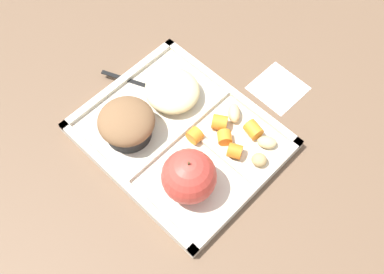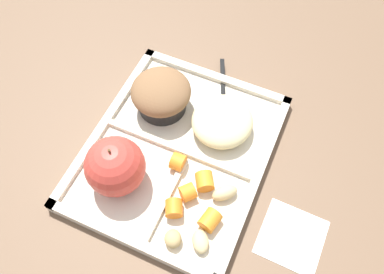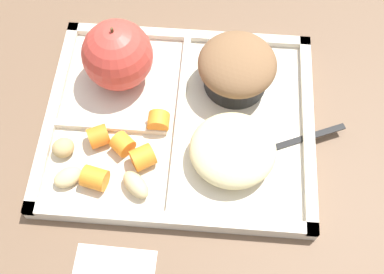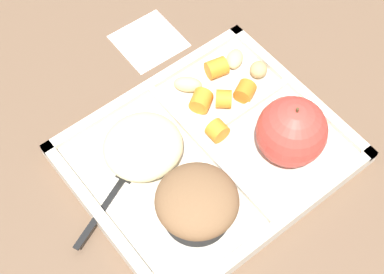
{
  "view_description": "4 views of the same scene",
  "coord_description": "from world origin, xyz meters",
  "views": [
    {
      "loc": [
        -0.29,
        0.27,
        0.72
      ],
      "look_at": [
        -0.03,
        0.0,
        0.05
      ],
      "focal_mm": 42.67,
      "sensor_mm": 36.0,
      "label": 1
    },
    {
      "loc": [
        -0.27,
        -0.14,
        0.58
      ],
      "look_at": [
        0.01,
        -0.02,
        0.05
      ],
      "focal_mm": 37.02,
      "sensor_mm": 36.0,
      "label": 2
    },
    {
      "loc": [
        0.04,
        -0.3,
        0.54
      ],
      "look_at": [
        0.02,
        -0.05,
        0.06
      ],
      "focal_mm": 45.09,
      "sensor_mm": 36.0,
      "label": 3
    },
    {
      "loc": [
        0.26,
        0.29,
        0.68
      ],
      "look_at": [
        0.02,
        -0.01,
        0.06
      ],
      "focal_mm": 55.89,
      "sensor_mm": 36.0,
      "label": 4
    }
  ],
  "objects": [
    {
      "name": "potato_chunk_browned",
      "position": [
        -0.12,
        -0.09,
        0.02
      ],
      "size": [
        0.04,
        0.04,
        0.02
      ],
      "primitive_type": "ellipsoid",
      "rotation": [
        0.0,
        0.0,
        3.74
      ],
      "color": "tan",
      "rests_on": "lunch_tray"
    },
    {
      "name": "plastic_fork",
      "position": [
        0.12,
        -0.03,
        0.01
      ],
      "size": [
        0.16,
        0.08,
        0.0
      ],
      "color": "black",
      "rests_on": "lunch_tray"
    },
    {
      "name": "carrot_slice_center",
      "position": [
        -0.02,
        -0.01,
        0.03
      ],
      "size": [
        0.03,
        0.02,
        0.03
      ],
      "primitive_type": "cylinder",
      "rotation": [
        0.0,
        1.57,
        1.58
      ],
      "color": "orange",
      "rests_on": "lunch_tray"
    },
    {
      "name": "meatball_back",
      "position": [
        0.07,
        -0.04,
        0.03
      ],
      "size": [
        0.03,
        0.03,
        0.03
      ],
      "primitive_type": "sphere",
      "color": "brown",
      "rests_on": "lunch_tray"
    },
    {
      "name": "ground",
      "position": [
        0.0,
        0.0,
        0.0
      ],
      "size": [
        6.0,
        6.0,
        0.0
      ],
      "primitive_type": "plane",
      "color": "brown"
    },
    {
      "name": "lunch_tray",
      "position": [
        -0.0,
        -0.0,
        0.01
      ],
      "size": [
        0.34,
        0.28,
        0.02
      ],
      "color": "beige",
      "rests_on": "ground"
    },
    {
      "name": "potato_chunk_wedge",
      "position": [
        -0.14,
        -0.06,
        0.02
      ],
      "size": [
        0.04,
        0.03,
        0.02
      ],
      "primitive_type": "ellipsoid",
      "rotation": [
        0.0,
        0.0,
        5.22
      ],
      "color": "tan",
      "rests_on": "lunch_tray"
    },
    {
      "name": "carrot_slice_back",
      "position": [
        -0.1,
        -0.04,
        0.03
      ],
      "size": [
        0.03,
        0.03,
        0.03
      ],
      "primitive_type": "cylinder",
      "rotation": [
        0.0,
        1.57,
        0.46
      ],
      "color": "orange",
      "rests_on": "lunch_tray"
    },
    {
      "name": "green_apple",
      "position": [
        -0.08,
        0.06,
        0.06
      ],
      "size": [
        0.09,
        0.09,
        0.1
      ],
      "color": "#C63D33",
      "rests_on": "lunch_tray"
    },
    {
      "name": "egg_noodle_pile",
      "position": [
        0.07,
        -0.05,
        0.03
      ],
      "size": [
        0.1,
        0.1,
        0.04
      ],
      "primitive_type": "ellipsoid",
      "color": "beige",
      "rests_on": "lunch_tray"
    },
    {
      "name": "carrot_slice_diagonal",
      "position": [
        -0.04,
        -0.06,
        0.03
      ],
      "size": [
        0.04,
        0.04,
        0.03
      ],
      "primitive_type": "cylinder",
      "rotation": [
        0.0,
        1.57,
        0.55
      ],
      "color": "orange",
      "rests_on": "lunch_tray"
    },
    {
      "name": "potato_chunk_large",
      "position": [
        -0.04,
        -0.1,
        0.02
      ],
      "size": [
        0.04,
        0.04,
        0.02
      ],
      "primitive_type": "ellipsoid",
      "rotation": [
        0.0,
        0.0,
        2.34
      ],
      "color": "tan",
      "rests_on": "lunch_tray"
    },
    {
      "name": "meatball_front",
      "position": [
        0.07,
        -0.03,
        0.03
      ],
      "size": [
        0.04,
        0.04,
        0.04
      ],
      "primitive_type": "sphere",
      "color": "brown",
      "rests_on": "lunch_tray"
    },
    {
      "name": "paper_napkin",
      "position": [
        -0.06,
        -0.21,
        0.0
      ],
      "size": [
        0.09,
        0.09,
        0.0
      ],
      "primitive_type": "cube",
      "rotation": [
        0.0,
        0.0,
        -0.02
      ],
      "color": "white",
      "rests_on": "ground"
    },
    {
      "name": "bran_muffin",
      "position": [
        0.07,
        0.06,
        0.05
      ],
      "size": [
        0.1,
        0.1,
        0.07
      ],
      "color": "black",
      "rests_on": "lunch_tray"
    },
    {
      "name": "carrot_slice_large",
      "position": [
        -0.06,
        -0.05,
        0.03
      ],
      "size": [
        0.03,
        0.03,
        0.03
      ],
      "primitive_type": "cylinder",
      "rotation": [
        0.0,
        1.57,
        2.42
      ],
      "color": "orange",
      "rests_on": "lunch_tray"
    },
    {
      "name": "meatball_center",
      "position": [
        0.05,
        -0.04,
        0.03
      ],
      "size": [
        0.04,
        0.04,
        0.04
      ],
      "primitive_type": "sphere",
      "color": "#755B4C",
      "rests_on": "lunch_tray"
    },
    {
      "name": "meatball_side",
      "position": [
        0.05,
        -0.04,
        0.03
      ],
      "size": [
        0.04,
        0.04,
        0.04
      ],
      "primitive_type": "sphere",
      "color": "brown",
      "rests_on": "lunch_tray"
    },
    {
      "name": "carrot_slice_near_corner",
      "position": [
        -0.09,
        -0.09,
        0.03
      ],
      "size": [
        0.03,
        0.03,
        0.03
      ],
      "primitive_type": "cylinder",
      "rotation": [
        0.0,
        1.57,
        6.06
      ],
      "color": "orange",
      "rests_on": "lunch_tray"
    }
  ]
}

